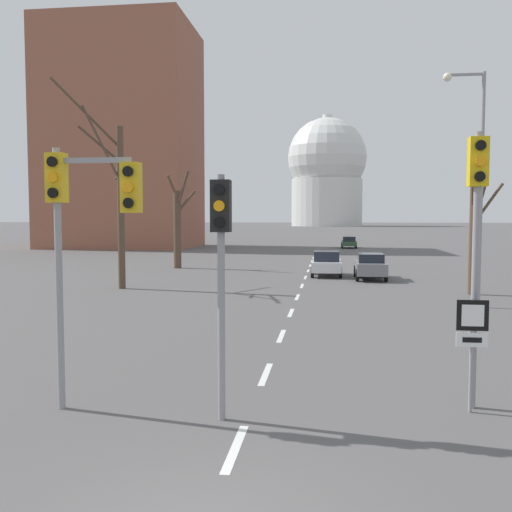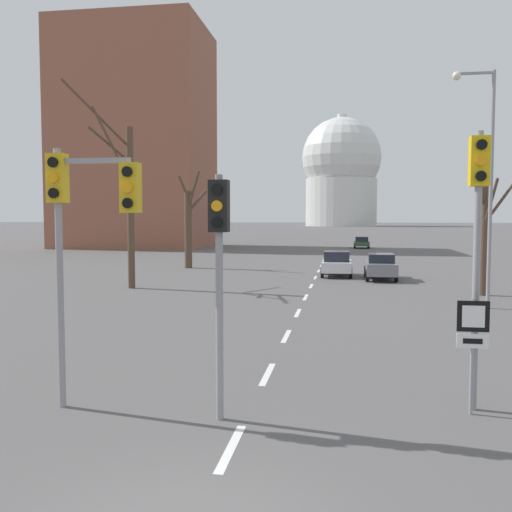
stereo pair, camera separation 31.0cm
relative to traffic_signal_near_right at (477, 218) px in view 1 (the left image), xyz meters
The scene contains 24 objects.
lane_stripe_0 6.36m from the traffic_signal_near_right, 149.39° to the right, with size 0.16×2.00×0.01m, color silver.
lane_stripe_1 6.11m from the traffic_signal_near_right, 156.51° to the left, with size 0.16×2.00×0.01m, color silver.
lane_stripe_2 8.64m from the traffic_signal_near_right, 124.39° to the left, with size 0.16×2.00×0.01m, color silver.
lane_stripe_3 12.35m from the traffic_signal_near_right, 111.90° to the left, with size 0.16×2.00×0.01m, color silver.
lane_stripe_4 16.46m from the traffic_signal_near_right, 105.89° to the left, with size 0.16×2.00×0.01m, color silver.
lane_stripe_5 20.73m from the traffic_signal_near_right, 102.42° to the left, with size 0.16×2.00×0.01m, color silver.
lane_stripe_6 25.09m from the traffic_signal_near_right, 100.19° to the left, with size 0.16×2.00×0.01m, color silver.
lane_stripe_7 29.48m from the traffic_signal_near_right, 98.63° to the left, with size 0.16×2.00×0.01m, color silver.
lane_stripe_8 33.91m from the traffic_signal_near_right, 97.48° to the left, with size 0.16×2.00×0.01m, color silver.
lane_stripe_9 38.35m from the traffic_signal_near_right, 96.60° to the left, with size 0.16×2.00×0.01m, color silver.
lane_stripe_10 42.80m from the traffic_signal_near_right, 95.90° to the left, with size 0.16×2.00×0.01m, color silver.
traffic_signal_near_right is the anchor object (origin of this frame).
traffic_signal_near_left 7.72m from the traffic_signal_near_right, behind, with size 1.87×0.34×5.17m.
traffic_signal_centre_tall 5.07m from the traffic_signal_near_right, 164.91° to the right, with size 0.36×0.34×4.61m.
route_sign_post 2.29m from the traffic_signal_near_right, 108.98° to the right, with size 0.60×0.08×2.28m.
street_lamp_right 13.82m from the traffic_signal_near_right, 76.69° to the left, with size 1.72×0.36×9.83m.
sedan_near_left 59.92m from the traffic_signal_near_right, 90.50° to the left, with size 1.86×4.24×1.42m.
sedan_near_right 24.07m from the traffic_signal_near_right, 90.91° to the left, with size 1.86×4.21×1.60m.
sedan_mid_centre 25.81m from the traffic_signal_near_right, 96.85° to the left, with size 1.95×3.92×1.64m.
bare_tree_left_near 22.48m from the traffic_signal_near_right, 128.84° to the left, with size 3.05×5.28×10.81m.
bare_tree_right_near 17.88m from the traffic_signal_near_right, 76.57° to the left, with size 1.97×2.27×6.53m.
bare_tree_left_far 33.02m from the traffic_signal_near_right, 115.38° to the left, with size 2.02×1.76×7.26m.
capitol_dome 236.88m from the traffic_signal_near_right, 91.06° to the left, with size 33.52×33.52×47.34m.
apartment_block_left 66.11m from the traffic_signal_near_right, 116.38° to the left, with size 18.00×14.00×27.66m, color #935642.
Camera 1 is at (1.53, -6.34, 3.83)m, focal length 40.00 mm.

